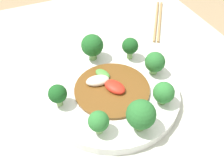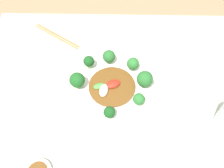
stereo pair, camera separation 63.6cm
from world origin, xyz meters
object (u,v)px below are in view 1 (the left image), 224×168
plate (112,93)px  broccoli_southeast (99,122)px  broccoli_south (58,95)px  chopsticks (158,20)px  broccoli_northwest (130,46)px  broccoli_west (92,46)px  broccoli_east (141,115)px  broccoli_north (155,62)px  broccoli_northeast (164,93)px  stirfry_center (110,87)px

plate → broccoli_southeast: bearing=-36.1°
broccoli_south → chopsticks: broccoli_south is taller
broccoli_northwest → broccoli_west: bearing=-112.0°
broccoli_east → broccoli_north: broccoli_east is taller
broccoli_northeast → broccoli_west: (-0.20, -0.09, 0.01)m
stirfry_center → broccoli_east: bearing=5.5°
broccoli_northwest → broccoli_southeast: size_ratio=1.09×
broccoli_east → chopsticks: 0.45m
broccoli_northwest → broccoli_northeast: (0.17, -0.00, -0.01)m
plate → chopsticks: size_ratio=1.49×
broccoli_northwest → stirfry_center: size_ratio=0.34×
broccoli_west → broccoli_east: bearing=2.2°
broccoli_west → broccoli_north: broccoli_west is taller
broccoli_southeast → stirfry_center: broccoli_southeast is taller
broccoli_northwest → chopsticks: size_ratio=0.28×
broccoli_north → chopsticks: bearing=146.6°
plate → stirfry_center: bearing=-155.9°
broccoli_north → broccoli_northwest: bearing=-159.3°
broccoli_southeast → broccoli_west: broccoli_west is taller
plate → broccoli_west: 0.13m
chopsticks → stirfry_center: bearing=-48.6°
plate → broccoli_northwest: (-0.09, 0.09, 0.05)m
plate → chopsticks: plate is taller
broccoli_northeast → stirfry_center: 0.12m
broccoli_north → broccoli_west: bearing=-133.5°
plate → broccoli_west: bearing=179.9°
broccoli_southeast → chopsticks: 0.48m
plate → broccoli_northeast: 0.12m
broccoli_northeast → broccoli_north: (-0.09, 0.03, 0.00)m
broccoli_northwest → broccoli_west: size_ratio=0.85×
chopsticks → plate: bearing=-47.8°
broccoli_northwest → broccoli_south: (0.09, -0.21, -0.00)m
broccoli_west → broccoli_north: 0.16m
broccoli_southeast → broccoli_north: broccoli_north is taller
broccoli_southeast → stirfry_center: 0.12m
broccoli_east → broccoli_north: (-0.13, 0.11, -0.01)m
broccoli_northeast → broccoli_south: same height
broccoli_west → broccoli_north: (0.11, 0.12, -0.01)m
plate → broccoli_southeast: 0.12m
broccoli_southeast → broccoli_south: (-0.10, -0.05, 0.00)m
chopsticks → broccoli_north: bearing=-33.4°
broccoli_northeast → broccoli_east: broccoli_east is taller
plate → broccoli_north: bearing=96.8°
broccoli_south → plate: bearing=88.3°
broccoli_west → broccoli_southeast: bearing=-17.5°
broccoli_west → chopsticks: broccoli_west is taller
broccoli_west → chopsticks: (-0.12, 0.27, -0.06)m
broccoli_northeast → broccoli_south: (-0.08, -0.21, 0.00)m
broccoli_northeast → chopsticks: (-0.32, 0.18, -0.05)m
plate → broccoli_south: 0.13m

